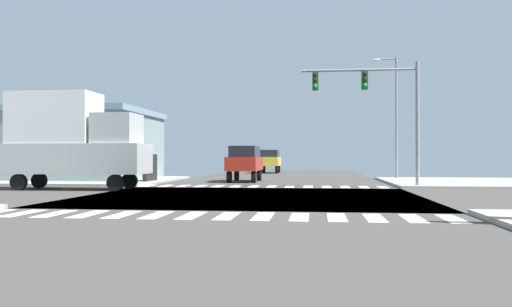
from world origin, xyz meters
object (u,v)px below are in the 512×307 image
object	(u,v)px
box_truck_queued_1	(71,138)
suv_crossing_1	(245,161)
bank_building	(47,145)
traffic_signal_mast	(372,95)
suv_leading_2	(270,159)
street_lamp	(393,107)

from	to	relation	value
box_truck_queued_1	suv_crossing_1	bearing A→B (deg)	141.14
suv_crossing_1	box_truck_queued_1	xyz separation A→B (m)	(-7.51, -9.32, 1.17)
bank_building	suv_crossing_1	bearing A→B (deg)	-3.98
traffic_signal_mast	bank_building	bearing A→B (deg)	162.82
traffic_signal_mast	suv_leading_2	xyz separation A→B (m)	(-7.67, 24.78, -3.54)
box_truck_queued_1	suv_leading_2	world-z (taller)	box_truck_queued_1
box_truck_queued_1	suv_leading_2	xyz separation A→B (m)	(7.51, 28.30, -1.17)
bank_building	suv_crossing_1	distance (m)	14.42
box_truck_queued_1	street_lamp	bearing A→B (deg)	126.93
traffic_signal_mast	box_truck_queued_1	size ratio (longest dim) A/B	0.93
street_lamp	traffic_signal_mast	bearing A→B (deg)	-104.22
street_lamp	suv_leading_2	distance (m)	18.52
suv_leading_2	traffic_signal_mast	bearing A→B (deg)	107.19
suv_leading_2	suv_crossing_1	bearing A→B (deg)	90.00
street_lamp	box_truck_queued_1	bearing A→B (deg)	-143.07
bank_building	box_truck_queued_1	xyz separation A→B (m)	(6.84, -10.32, 0.09)
traffic_signal_mast	street_lamp	size ratio (longest dim) A/B	0.77
suv_crossing_1	suv_leading_2	bearing A→B (deg)	-90.00
suv_crossing_1	box_truck_queued_1	bearing A→B (deg)	51.14
suv_crossing_1	box_truck_queued_1	world-z (taller)	box_truck_queued_1
traffic_signal_mast	suv_crossing_1	bearing A→B (deg)	142.86
traffic_signal_mast	bank_building	world-z (taller)	traffic_signal_mast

